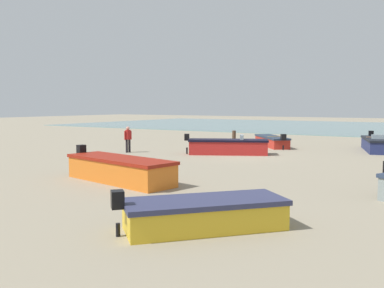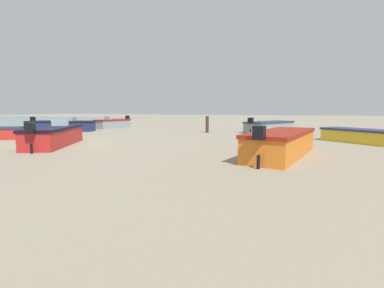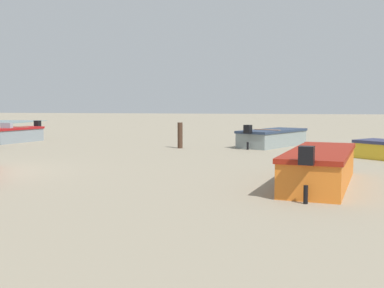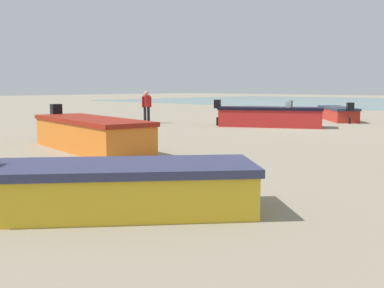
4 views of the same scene
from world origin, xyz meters
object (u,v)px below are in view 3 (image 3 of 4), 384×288
object	(u,v)px
boat_grey_3	(15,135)
boat_grey_5	(272,138)
mooring_post_mid_beach	(180,135)
boat_orange_7	(320,167)

from	to	relation	value
boat_grey_3	boat_grey_5	world-z (taller)	boat_grey_5
boat_grey_5	mooring_post_mid_beach	bearing A→B (deg)	-128.36
boat_grey_5	boat_orange_7	size ratio (longest dim) A/B	0.87
boat_grey_3	mooring_post_mid_beach	world-z (taller)	mooring_post_mid_beach
boat_grey_3	boat_grey_5	size ratio (longest dim) A/B	0.78
mooring_post_mid_beach	boat_orange_7	bearing A→B (deg)	31.85
boat_grey_3	boat_orange_7	size ratio (longest dim) A/B	0.68
boat_grey_3	boat_orange_7	bearing A→B (deg)	159.06
boat_grey_5	mooring_post_mid_beach	xyz separation A→B (m)	(1.87, -4.35, 0.19)
boat_grey_3	boat_orange_7	xyz separation A→B (m)	(11.04, 15.49, 0.05)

